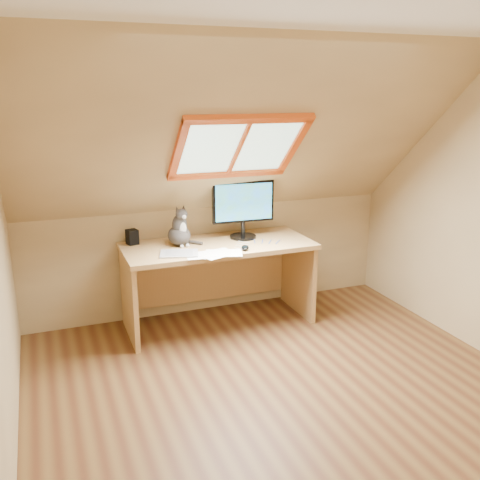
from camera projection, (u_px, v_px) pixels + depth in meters
name	position (u px, v px, depth m)	size (l,w,h in m)	color
ground	(292.00, 401.00, 3.66)	(3.50, 3.50, 0.00)	brown
room_shell	(306.00, 198.00, 3.18)	(3.52, 3.52, 2.41)	tan
desk	(216.00, 266.00, 4.79)	(1.65, 0.72, 0.75)	tan
monitor	(243.00, 206.00, 4.77)	(0.57, 0.24, 0.52)	black
cat	(179.00, 231.00, 4.59)	(0.25, 0.28, 0.36)	#403B39
desk_speaker	(132.00, 237.00, 4.63)	(0.09, 0.09, 0.13)	black
graphics_tablet	(179.00, 254.00, 4.36)	(0.31, 0.22, 0.01)	#B2B2B7
mouse	(245.00, 248.00, 4.49)	(0.06, 0.11, 0.04)	black
papers	(213.00, 253.00, 4.39)	(0.35, 0.30, 0.01)	white
cables	(257.00, 243.00, 4.67)	(0.51, 0.26, 0.01)	silver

